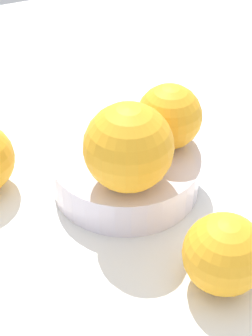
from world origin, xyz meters
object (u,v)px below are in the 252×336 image
object	(u,v)px
orange_in_bowl_1	(129,147)
orange_loose_1	(224,254)
orange_in_bowl_0	(169,116)
fruit_bowl	(126,172)

from	to	relation	value
orange_in_bowl_1	orange_loose_1	size ratio (longest dim) A/B	1.19
orange_in_bowl_0	orange_loose_1	distance (cm)	15.24
orange_in_bowl_0	orange_loose_1	size ratio (longest dim) A/B	0.97
orange_in_bowl_1	orange_loose_1	world-z (taller)	orange_in_bowl_1
orange_in_bowl_0	fruit_bowl	bearing A→B (deg)	90.62
orange_in_bowl_1	fruit_bowl	bearing A→B (deg)	-23.01
orange_in_bowl_1	orange_loose_1	distance (cm)	12.00
fruit_bowl	orange_in_bowl_1	size ratio (longest dim) A/B	1.85
fruit_bowl	orange_in_bowl_0	xyz separation A→B (cm)	(0.05, -4.65, 5.22)
orange_in_bowl_0	orange_in_bowl_1	bearing A→B (deg)	121.19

